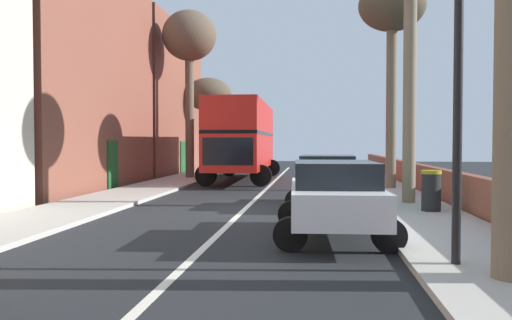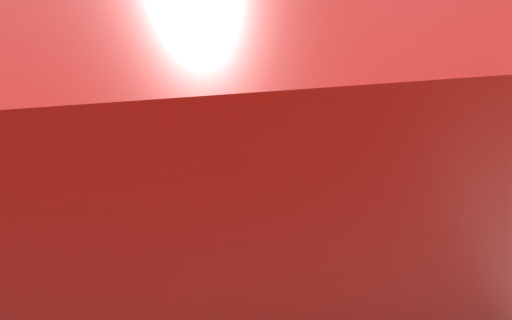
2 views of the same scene
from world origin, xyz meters
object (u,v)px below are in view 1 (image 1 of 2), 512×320
Objects in this scene: double_decker_bus at (243,136)px; street_tree_left_0 at (189,40)px; parked_car_white_right_2 at (334,195)px; parked_car_green_right_0 at (328,177)px; street_tree_right_1 at (392,13)px; litter_bin_right at (431,190)px; lamppost_right at (459,26)px; street_tree_left_4 at (208,96)px.

street_tree_left_0 is (-3.02, 0.64, 5.22)m from double_decker_bus.
parked_car_white_right_2 is (4.20, -16.66, -1.42)m from double_decker_bus.
parked_car_green_right_0 is 0.46× the size of street_tree_right_1.
lamppost_right is at bearing -98.71° from litter_bin_right.
parked_car_white_right_2 is (0.00, -5.62, 0.01)m from parked_car_green_right_0.
parked_car_green_right_0 is 5.62m from parked_car_white_right_2.
lamppost_right reaches higher than litter_bin_right.
parked_car_white_right_2 is 4.25m from lamppost_right.
litter_bin_right is (2.80, -1.65, -0.23)m from parked_car_green_right_0.
street_tree_left_4 reaches higher than parked_car_green_right_0.
street_tree_right_1 is 1.37× the size of street_tree_left_4.
street_tree_left_4 is 23.51m from litter_bin_right.
parked_car_white_right_2 is at bearing -72.68° from street_tree_left_4.
double_decker_bus is 11.90m from parked_car_green_right_0.
street_tree_left_4 is (-7.65, 18.92, 4.28)m from parked_car_green_right_0.
street_tree_left_0 is at bearing 121.70° from parked_car_green_right_0.
street_tree_right_1 is at bearing -29.72° from street_tree_left_0.
street_tree_right_1 is at bearing 65.24° from parked_car_green_right_0.
double_decker_bus is at bearing 118.87° from litter_bin_right.
parked_car_green_right_0 is (4.20, -11.05, -1.43)m from double_decker_bus.
parked_car_green_right_0 is 0.88× the size of parked_car_white_right_2.
litter_bin_right is (1.00, 6.53, -3.12)m from lamppost_right.
double_decker_bus is at bearing -66.33° from street_tree_left_4.
parked_car_green_right_0 is 8.86m from lamppost_right.
parked_car_green_right_0 is 0.63× the size of lamppost_right.
street_tree_right_1 is (9.98, -5.70, -0.16)m from street_tree_left_0.
double_decker_bus is at bearing 110.81° from parked_car_green_right_0.
lamppost_right is (-0.96, -14.17, -3.61)m from street_tree_right_1.
double_decker_bus is 9.98m from street_tree_right_1.
parked_car_white_right_2 is 19.90m from street_tree_left_0.
parked_car_green_right_0 is at bearing -58.30° from street_tree_left_0.
street_tree_left_0 is 22.14m from lamppost_right.
parked_car_white_right_2 reaches higher than parked_car_green_right_0.
parked_car_white_right_2 is 4.86m from litter_bin_right.
double_decker_bus reaches higher than parked_car_white_right_2.
street_tree_left_4 is (-10.41, 12.93, -2.21)m from street_tree_right_1.
parked_car_green_right_0 is at bearing -69.19° from double_decker_bus.
street_tree_left_0 is 1.44× the size of street_tree_left_4.
street_tree_right_1 is at bearing -36.00° from double_decker_bus.
street_tree_left_0 is at bearing 167.98° from double_decker_bus.
parked_car_white_right_2 is at bearing -89.96° from parked_car_green_right_0.
street_tree_left_0 is (-7.22, 17.31, 6.64)m from parked_car_white_right_2.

